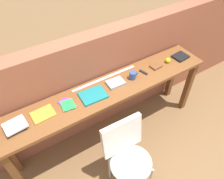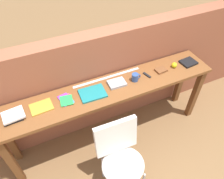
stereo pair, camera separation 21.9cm
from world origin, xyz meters
TOP-DOWN VIEW (x-y plane):
  - ground_plane at (0.00, 0.00)m, footprint 40.00×40.00m
  - brick_wall_back at (0.00, 0.64)m, footprint 6.00×0.20m
  - sideboard at (0.00, 0.30)m, footprint 2.50×0.44m
  - chair_white_moulded at (-0.16, -0.30)m, footprint 0.45×0.47m
  - book_stack_leftmost at (-1.01, 0.31)m, footprint 0.21×0.18m
  - magazine_cycling at (-0.74, 0.33)m, footprint 0.23×0.18m
  - pamphlet_pile_colourful at (-0.49, 0.32)m, footprint 0.15×0.20m
  - book_open_centre at (-0.21, 0.29)m, footprint 0.28×0.22m
  - book_grey_hardcover at (0.09, 0.32)m, footprint 0.20×0.15m
  - mug at (0.31, 0.30)m, footprint 0.11×0.08m
  - multitool_folded at (0.47, 0.31)m, footprint 0.05×0.11m
  - leather_journal_brown at (0.67, 0.31)m, footprint 0.14×0.11m
  - sports_ball_small at (0.85, 0.31)m, footprint 0.06×0.06m
  - book_repair_rightmost at (1.06, 0.30)m, footprint 0.20×0.17m
  - ruler_metal_back_edge at (0.04, 0.47)m, footprint 0.82×0.03m

SIDE VIEW (x-z plane):
  - ground_plane at x=0.00m, z-range 0.00..0.00m
  - chair_white_moulded at x=-0.16m, z-range 0.08..0.97m
  - brick_wall_back at x=0.00m, z-range 0.00..1.37m
  - sideboard at x=0.00m, z-range 0.30..1.18m
  - ruler_metal_back_edge at x=0.04m, z-range 0.88..0.88m
  - pamphlet_pile_colourful at x=-0.49m, z-range 0.88..0.89m
  - magazine_cycling at x=-0.74m, z-range 0.88..0.89m
  - multitool_folded at x=0.47m, z-range 0.88..0.90m
  - book_open_centre at x=-0.21m, z-range 0.88..0.90m
  - leather_journal_brown at x=0.67m, z-range 0.88..0.90m
  - book_repair_rightmost at x=1.06m, z-range 0.88..0.90m
  - book_grey_hardcover at x=0.09m, z-range 0.88..0.91m
  - book_stack_leftmost at x=-1.01m, z-range 0.88..0.93m
  - sports_ball_small at x=0.85m, z-range 0.88..0.94m
  - mug at x=0.31m, z-range 0.88..0.97m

